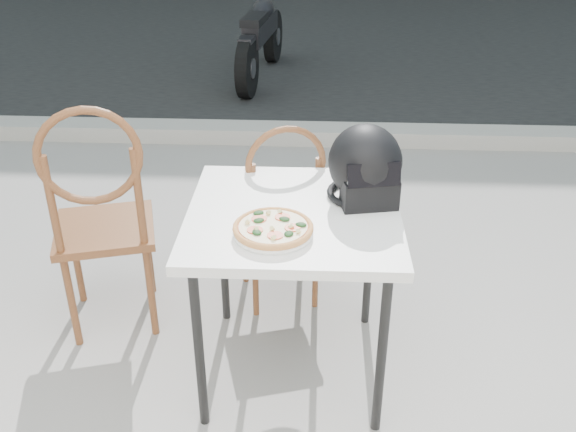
{
  "coord_description": "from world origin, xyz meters",
  "views": [
    {
      "loc": [
        -0.0,
        -1.74,
        1.91
      ],
      "look_at": [
        -0.11,
        0.26,
        0.81
      ],
      "focal_mm": 40.0,
      "sensor_mm": 36.0,
      "label": 1
    }
  ],
  "objects_px": {
    "cafe_chair_side": "(100,210)",
    "plate": "(273,233)",
    "helmet": "(365,167)",
    "motorcycle": "(261,38)",
    "cafe_table_main": "(294,227)",
    "pizza": "(273,228)",
    "cafe_chair_main": "(282,206)"
  },
  "relations": [
    {
      "from": "cafe_table_main",
      "to": "motorcycle",
      "type": "height_order",
      "value": "motorcycle"
    },
    {
      "from": "cafe_chair_main",
      "to": "helmet",
      "type": "bearing_deg",
      "value": 118.78
    },
    {
      "from": "pizza",
      "to": "cafe_chair_main",
      "type": "relative_size",
      "value": 0.38
    },
    {
      "from": "helmet",
      "to": "cafe_chair_side",
      "type": "relative_size",
      "value": 0.31
    },
    {
      "from": "helmet",
      "to": "motorcycle",
      "type": "distance_m",
      "value": 4.29
    },
    {
      "from": "plate",
      "to": "cafe_chair_side",
      "type": "relative_size",
      "value": 0.33
    },
    {
      "from": "pizza",
      "to": "helmet",
      "type": "distance_m",
      "value": 0.47
    },
    {
      "from": "plate",
      "to": "motorcycle",
      "type": "bearing_deg",
      "value": 95.76
    },
    {
      "from": "pizza",
      "to": "cafe_chair_main",
      "type": "xyz_separation_m",
      "value": [
        -0.01,
        0.66,
        -0.26
      ]
    },
    {
      "from": "pizza",
      "to": "cafe_chair_side",
      "type": "bearing_deg",
      "value": 151.71
    },
    {
      "from": "plate",
      "to": "cafe_table_main",
      "type": "bearing_deg",
      "value": 70.35
    },
    {
      "from": "cafe_chair_side",
      "to": "plate",
      "type": "bearing_deg",
      "value": 135.95
    },
    {
      "from": "pizza",
      "to": "motorcycle",
      "type": "relative_size",
      "value": 0.2
    },
    {
      "from": "cafe_table_main",
      "to": "pizza",
      "type": "distance_m",
      "value": 0.22
    },
    {
      "from": "cafe_table_main",
      "to": "cafe_chair_main",
      "type": "relative_size",
      "value": 0.85
    },
    {
      "from": "helmet",
      "to": "cafe_chair_side",
      "type": "bearing_deg",
      "value": 163.37
    },
    {
      "from": "pizza",
      "to": "cafe_chair_main",
      "type": "distance_m",
      "value": 0.71
    },
    {
      "from": "pizza",
      "to": "cafe_chair_side",
      "type": "xyz_separation_m",
      "value": [
        -0.77,
        0.42,
        -0.17
      ]
    },
    {
      "from": "cafe_chair_main",
      "to": "pizza",
      "type": "bearing_deg",
      "value": 74.83
    },
    {
      "from": "helmet",
      "to": "cafe_chair_main",
      "type": "relative_size",
      "value": 0.36
    },
    {
      "from": "pizza",
      "to": "helmet",
      "type": "relative_size",
      "value": 1.06
    },
    {
      "from": "plate",
      "to": "pizza",
      "type": "xyz_separation_m",
      "value": [
        0.0,
        0.0,
        0.02
      ]
    },
    {
      "from": "cafe_chair_main",
      "to": "motorcycle",
      "type": "relative_size",
      "value": 0.52
    },
    {
      "from": "plate",
      "to": "motorcycle",
      "type": "relative_size",
      "value": 0.2
    },
    {
      "from": "plate",
      "to": "pizza",
      "type": "bearing_deg",
      "value": 53.45
    },
    {
      "from": "motorcycle",
      "to": "cafe_table_main",
      "type": "bearing_deg",
      "value": -76.57
    },
    {
      "from": "cafe_table_main",
      "to": "pizza",
      "type": "height_order",
      "value": "pizza"
    },
    {
      "from": "pizza",
      "to": "cafe_chair_side",
      "type": "height_order",
      "value": "cafe_chair_side"
    },
    {
      "from": "cafe_table_main",
      "to": "cafe_chair_side",
      "type": "bearing_deg",
      "value": 164.27
    },
    {
      "from": "plate",
      "to": "pizza",
      "type": "relative_size",
      "value": 1.01
    },
    {
      "from": "cafe_table_main",
      "to": "plate",
      "type": "relative_size",
      "value": 2.17
    },
    {
      "from": "cafe_chair_main",
      "to": "motorcycle",
      "type": "xyz_separation_m",
      "value": [
        -0.44,
        3.84,
        -0.13
      ]
    }
  ]
}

